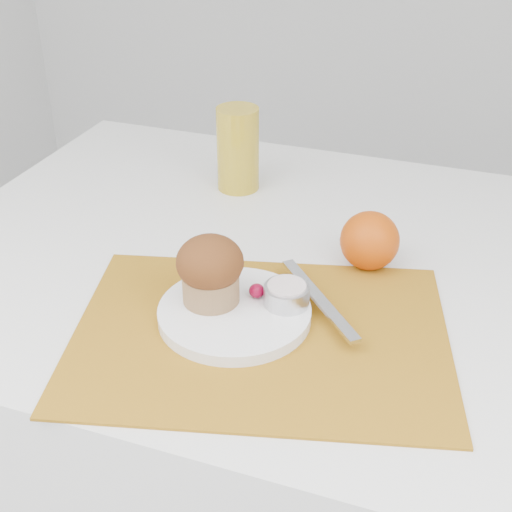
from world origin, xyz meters
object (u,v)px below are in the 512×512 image
(table, at_px, (318,452))
(plate, at_px, (235,313))
(orange, at_px, (370,241))
(juice_glass, at_px, (238,149))
(muffin, at_px, (210,269))

(table, distance_m, plate, 0.43)
(plate, bearing_deg, orange, 54.88)
(juice_glass, xyz_separation_m, muffin, (0.10, -0.36, -0.01))
(table, height_order, juice_glass, juice_glass)
(orange, relative_size, muffin, 0.93)
(juice_glass, bearing_deg, table, -41.96)
(juice_glass, distance_m, muffin, 0.37)
(plate, bearing_deg, table, 65.01)
(plate, height_order, juice_glass, juice_glass)
(table, bearing_deg, plate, -114.99)
(table, distance_m, juice_glass, 0.53)
(orange, height_order, juice_glass, juice_glass)
(orange, bearing_deg, plate, -125.12)
(muffin, bearing_deg, table, 55.10)
(orange, bearing_deg, juice_glass, 146.07)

